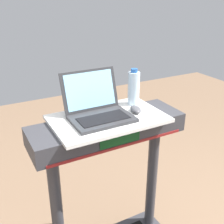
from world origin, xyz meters
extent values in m
cylinder|color=#38383D|center=(-0.34, 0.70, 0.55)|extent=(0.07, 0.07, 0.80)
cylinder|color=#38383D|center=(0.34, 0.70, 0.55)|extent=(0.07, 0.07, 0.80)
cube|color=#38383D|center=(0.00, 0.70, 1.01)|extent=(0.90, 0.28, 0.11)
cube|color=#0C3F19|center=(0.00, 0.56, 1.01)|extent=(0.24, 0.01, 0.06)
cube|color=maroon|center=(0.00, 0.56, 0.96)|extent=(0.81, 0.00, 0.02)
cube|color=white|center=(0.00, 0.70, 1.07)|extent=(0.63, 0.40, 0.02)
cube|color=#2D2D30|center=(-0.05, 0.68, 1.09)|extent=(0.33, 0.23, 0.02)
cube|color=black|center=(-0.05, 0.66, 1.10)|extent=(0.27, 0.13, 0.00)
cube|color=#2D2D30|center=(-0.05, 0.83, 1.21)|extent=(0.33, 0.08, 0.22)
cube|color=#8CCCF2|center=(-0.05, 0.82, 1.21)|extent=(0.29, 0.06, 0.20)
ellipsoid|color=#4C4C51|center=(0.17, 0.69, 1.10)|extent=(0.09, 0.11, 0.03)
cylinder|color=silver|center=(0.23, 0.80, 1.19)|extent=(0.07, 0.07, 0.20)
cylinder|color=#2659A5|center=(0.23, 0.80, 1.30)|extent=(0.04, 0.04, 0.02)
camera|label=1|loc=(-0.65, -0.57, 1.74)|focal=45.00mm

